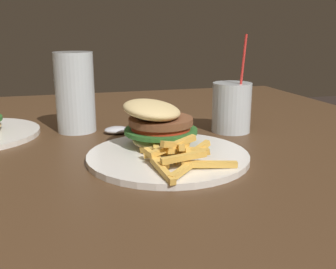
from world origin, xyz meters
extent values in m
cube|color=#4C331E|center=(0.00, 0.00, 0.69)|extent=(1.42, 1.33, 0.03)
cylinder|color=#392616|center=(0.64, -0.59, 0.34)|extent=(0.09, 0.09, 0.67)
cylinder|color=white|center=(-0.02, -0.08, 0.71)|extent=(0.27, 0.27, 0.01)
ellipsoid|color=#E0C17F|center=(0.03, -0.08, 0.73)|extent=(0.15, 0.13, 0.02)
cylinder|color=#2D6628|center=(0.03, -0.08, 0.74)|extent=(0.16, 0.16, 0.01)
cylinder|color=red|center=(0.03, -0.08, 0.75)|extent=(0.13, 0.13, 0.01)
cylinder|color=brown|center=(0.03, -0.08, 0.76)|extent=(0.14, 0.14, 0.01)
ellipsoid|color=#E0C17F|center=(0.03, -0.07, 0.78)|extent=(0.15, 0.14, 0.04)
cube|color=gold|center=(-0.05, -0.09, 0.74)|extent=(0.07, 0.02, 0.02)
cube|color=gold|center=(-0.04, -0.06, 0.72)|extent=(0.07, 0.02, 0.03)
cube|color=gold|center=(-0.06, -0.11, 0.72)|extent=(0.04, 0.07, 0.03)
cube|color=gold|center=(-0.07, -0.08, 0.74)|extent=(0.04, 0.05, 0.02)
cube|color=gold|center=(-0.13, -0.07, 0.72)|extent=(0.05, 0.05, 0.01)
cube|color=gold|center=(-0.06, -0.08, 0.73)|extent=(0.06, 0.03, 0.03)
cube|color=gold|center=(-0.10, -0.08, 0.73)|extent=(0.02, 0.07, 0.01)
cube|color=gold|center=(-0.06, -0.08, 0.74)|extent=(0.03, 0.08, 0.02)
cube|color=gold|center=(-0.11, -0.12, 0.72)|extent=(0.02, 0.08, 0.01)
cube|color=gold|center=(-0.04, -0.06, 0.73)|extent=(0.07, 0.04, 0.02)
cube|color=gold|center=(-0.07, -0.05, 0.73)|extent=(0.06, 0.03, 0.02)
cube|color=gold|center=(-0.06, -0.10, 0.73)|extent=(0.03, 0.07, 0.02)
cube|color=gold|center=(-0.05, -0.06, 0.73)|extent=(0.03, 0.06, 0.02)
cube|color=gold|center=(-0.11, -0.05, 0.72)|extent=(0.08, 0.02, 0.01)
cube|color=gold|center=(-0.09, -0.09, 0.73)|extent=(0.02, 0.08, 0.02)
cylinder|color=silver|center=(0.21, 0.05, 0.79)|extent=(0.08, 0.08, 0.16)
cylinder|color=#B26B19|center=(0.21, 0.05, 0.78)|extent=(0.07, 0.07, 0.14)
cylinder|color=silver|center=(0.12, -0.26, 0.76)|extent=(0.08, 0.08, 0.10)
cylinder|color=orange|center=(0.12, -0.26, 0.74)|extent=(0.07, 0.07, 0.07)
cylinder|color=red|center=(0.10, -0.27, 0.81)|extent=(0.01, 0.02, 0.20)
ellipsoid|color=silver|center=(0.17, -0.02, 0.71)|extent=(0.04, 0.05, 0.01)
cube|color=silver|center=(0.16, -0.10, 0.71)|extent=(0.01, 0.12, 0.00)
camera|label=1|loc=(-0.62, 0.09, 0.92)|focal=42.00mm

